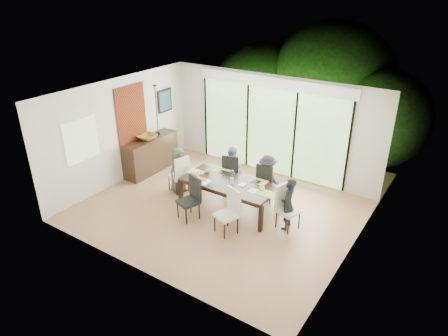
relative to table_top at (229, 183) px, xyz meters
The scene contains 62 objects.
floor 0.71m from the table_top, 116.86° to the right, with size 6.00×5.00×0.01m, color brown.
ceiling 2.08m from the table_top, 116.86° to the right, with size 6.00×5.00×0.01m, color white.
wall_back 2.37m from the table_top, 93.26° to the left, with size 6.00×0.02×2.70m, color beige.
wall_front 2.85m from the table_top, 92.66° to the right, with size 6.00×0.02×2.70m, color beige.
wall_left 3.23m from the table_top, behind, with size 0.02×5.00×2.70m, color white.
wall_right 2.98m from the table_top, ahead, with size 0.02×5.00×2.70m, color silver.
glass_doors 2.29m from the table_top, 93.32° to the left, with size 4.20×0.02×2.30m, color #598C3F.
blinds_header 2.88m from the table_top, 93.34° to the left, with size 4.40×0.06×0.28m, color white.
mullion_a 3.18m from the table_top, 135.29° to the left, with size 0.05×0.04×2.30m, color black.
mullion_b 2.42m from the table_top, 110.58° to the left, with size 0.05×0.04×2.30m, color black.
mullion_c 2.34m from the table_top, 75.48° to the left, with size 0.05×0.04×2.30m, color black.
mullion_d 3.01m from the table_top, 48.22° to the left, with size 0.05×0.04×2.30m, color black.
side_window 3.53m from the table_top, 154.86° to the right, with size 0.02×0.90×1.00m, color #8CAD7F.
deck 3.23m from the table_top, 92.34° to the left, with size 6.00×1.80×0.10m, color brown.
rail_top 3.95m from the table_top, 91.87° to the left, with size 6.00×0.08×0.06m, color brown.
foliage_left 5.37m from the table_top, 111.30° to the left, with size 3.20×3.20×3.20m, color #14380F.
foliage_mid 5.67m from the table_top, 87.20° to the left, with size 4.00×4.00×4.00m, color #14380F.
foliage_right 5.21m from the table_top, 66.42° to the left, with size 2.80×2.80×2.80m, color #14380F.
foliage_far 6.36m from the table_top, 96.65° to the left, with size 3.60×3.60×3.60m, color #14380F.
table_top is the anchor object (origin of this frame).
table_apron 0.08m from the table_top, 90.00° to the right, with size 1.98×0.81×0.09m, color black.
table_leg_fl 1.21m from the table_top, 158.29° to the right, with size 0.08×0.08×0.62m, color black.
table_leg_fr 1.21m from the table_top, 21.71° to the right, with size 0.08×0.08×0.62m, color black.
table_leg_bl 1.21m from the table_top, 158.29° to the left, with size 0.08×0.08×0.62m, color black.
table_leg_br 1.21m from the table_top, 21.71° to the left, with size 0.08×0.08×0.62m, color black.
chair_left_end 1.51m from the table_top, behind, with size 0.41×0.41×0.99m, color white, non-canonical shape.
chair_right_end 1.51m from the table_top, ahead, with size 0.41×0.41×0.99m, color white, non-canonical shape.
chair_far_left 0.97m from the table_top, 117.90° to the left, with size 0.41×0.41×0.99m, color black, non-canonical shape.
chair_far_right 1.02m from the table_top, 57.09° to the left, with size 0.41×0.41×0.99m, color black, non-canonical shape.
chair_near_left 1.02m from the table_top, 119.89° to the right, with size 0.41×0.41×0.99m, color black, non-canonical shape.
chair_near_right 1.02m from the table_top, 60.11° to the right, with size 0.41×0.41×0.99m, color white, non-canonical shape.
person_left_end 1.48m from the table_top, behind, with size 0.54×0.34×1.16m, color #404C32.
person_right_end 1.48m from the table_top, ahead, with size 0.54×0.34×1.16m, color black.
person_far_left 0.95m from the table_top, 118.47° to the left, with size 0.54×0.34×1.16m, color #768DAA.
person_far_right 1.00m from the table_top, 56.47° to the left, with size 0.54×0.34×1.16m, color #272132.
placemat_left 0.95m from the table_top, behind, with size 0.40×0.29×0.01m, color #88C446.
placemat_right 0.95m from the table_top, ahead, with size 0.40×0.29×0.01m, color #8DBA42.
placemat_far_l 0.60m from the table_top, 138.37° to the left, with size 0.40×0.29×0.01m, color #A1C446.
placemat_far_r 0.68m from the table_top, 36.03° to the left, with size 0.40×0.29×0.01m, color #97C044.
placemat_paper 0.63m from the table_top, 151.39° to the right, with size 0.40×0.29×0.01m, color white.
tablet_far_l 0.50m from the table_top, 135.00° to the left, with size 0.23×0.16×0.01m, color black.
tablet_far_r 0.61m from the table_top, 34.99° to the left, with size 0.22×0.15×0.01m, color black.
papers 0.70m from the table_top, ahead, with size 0.27×0.20×0.00m, color white.
platter_base 0.63m from the table_top, 151.39° to the right, with size 0.23×0.23×0.02m, color white.
platter_snacks 0.63m from the table_top, 151.39° to the right, with size 0.18×0.18×0.01m, color #C55617.
vase 0.11m from the table_top, 45.00° to the left, with size 0.07×0.07×0.11m, color silver.
hyacinth_stems 0.20m from the table_top, 45.00° to the left, with size 0.04×0.04×0.14m, color #337226.
hyacinth_blooms 0.29m from the table_top, 45.00° to the left, with size 0.10×0.10×0.10m, color #434CA8.
laptop 0.86m from the table_top, behind, with size 0.30×0.19×0.02m, color silver.
cup_a 0.72m from the table_top, 167.91° to the left, with size 0.11×0.11×0.09m, color white.
cup_b 0.19m from the table_top, 33.69° to the right, with size 0.09×0.09×0.08m, color white.
cup_c 0.81m from the table_top, ahead, with size 0.11×0.11×0.09m, color white.
book 0.26m from the table_top, 11.31° to the left, with size 0.15×0.20×0.02m, color white.
sideboard 2.94m from the table_top, 169.87° to the left, with size 0.48×1.72×0.97m, color black.
bowl 2.94m from the table_top, behind, with size 0.51×0.51×0.12m, color olive.
candlestick_base 3.03m from the table_top, 163.31° to the left, with size 0.11×0.11×0.04m, color black.
candlestick_shaft 3.18m from the table_top, 163.31° to the left, with size 0.03×0.03×1.34m, color black.
candlestick_pan 3.45m from the table_top, 163.31° to the left, with size 0.11×0.11×0.03m, color black.
candle 3.48m from the table_top, 163.31° to the left, with size 0.04×0.04×0.11m, color silver.
tapestry 3.28m from the table_top, behind, with size 0.02×1.00×1.50m, color #943215.
art_frame 3.59m from the table_top, 154.98° to the left, with size 0.03×0.55×0.65m, color black.
art_canvas 3.58m from the table_top, 154.84° to the left, with size 0.01×0.45×0.55m, color #1A4553.
Camera 1 is at (4.49, -6.51, 4.85)m, focal length 32.00 mm.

